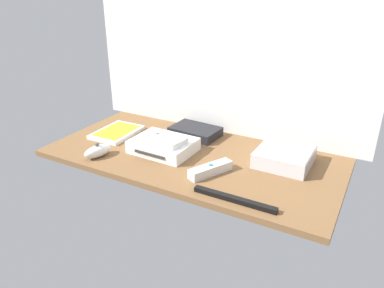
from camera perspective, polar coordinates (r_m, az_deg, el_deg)
ground_plane at (r=126.94cm, az=0.00°, el=-2.06°), size 100.00×48.00×2.00cm
back_wall at (r=137.82cm, az=5.12°, el=14.44°), size 110.00×1.20×64.00cm
game_console at (r=128.42cm, az=-4.47°, el=-0.23°), size 21.39×16.90×4.40cm
mini_computer at (r=122.95cm, az=14.15°, el=-1.88°), size 17.11×17.11×5.30cm
game_case at (r=145.94cm, az=-11.57°, el=1.81°), size 13.98×19.27×1.56cm
network_router at (r=141.25cm, az=0.52°, el=1.97°), size 18.81×13.29×3.40cm
remote_wand at (r=113.73cm, az=2.89°, el=-3.99°), size 9.71×14.89×3.40cm
remote_nunchuk at (r=128.36cm, az=-14.43°, el=-1.07°), size 6.76×10.78×5.10cm
remote_classic_pad at (r=125.54cm, az=-4.29°, el=0.78°), size 15.54×10.31×2.40cm
sensor_bar at (r=101.32cm, az=6.58°, el=-8.52°), size 24.01×1.89×1.40cm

